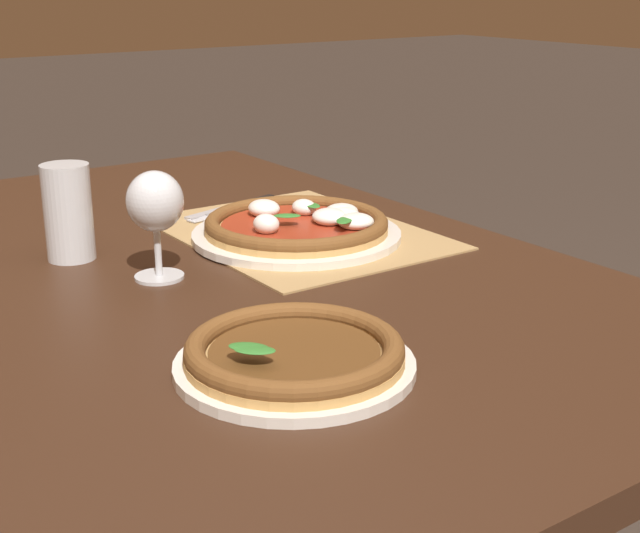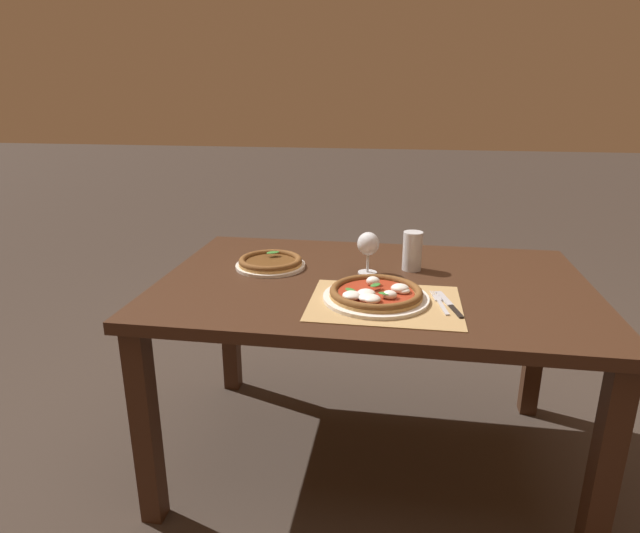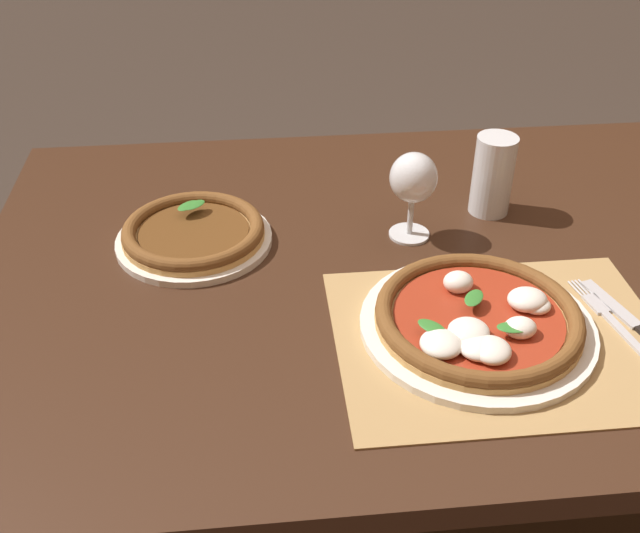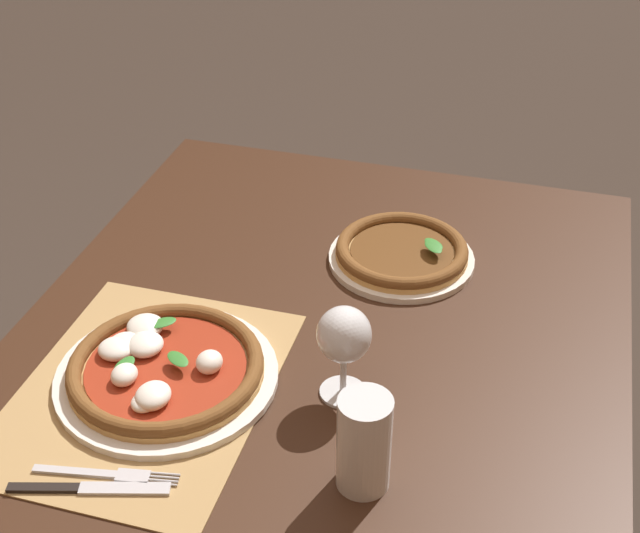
{
  "view_description": "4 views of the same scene",
  "coord_description": "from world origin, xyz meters",
  "px_view_note": "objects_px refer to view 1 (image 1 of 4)",
  "views": [
    {
      "loc": [
        -1.13,
        0.57,
        1.15
      ],
      "look_at": [
        -0.21,
        -0.07,
        0.78
      ],
      "focal_mm": 50.0,
      "sensor_mm": 36.0,
      "label": 1
    },
    {
      "loc": [
        0.09,
        -1.79,
        1.37
      ],
      "look_at": [
        -0.17,
        -0.11,
        0.82
      ],
      "focal_mm": 30.0,
      "sensor_mm": 36.0,
      "label": 2
    },
    {
      "loc": [
        -0.29,
        -1.0,
        1.43
      ],
      "look_at": [
        -0.19,
        -0.07,
        0.78
      ],
      "focal_mm": 42.0,
      "sensor_mm": 36.0,
      "label": 3
    },
    {
      "loc": [
        0.93,
        0.31,
        1.65
      ],
      "look_at": [
        -0.24,
        -0.02,
        0.81
      ],
      "focal_mm": 50.0,
      "sensor_mm": 36.0,
      "label": 4
    }
  ],
  "objects_px": {
    "pizza_near": "(298,226)",
    "pint_glass": "(68,214)",
    "fork": "(234,211)",
    "knife": "(232,207)",
    "pizza_far": "(294,355)",
    "wine_glass": "(155,206)"
  },
  "relations": [
    {
      "from": "pint_glass",
      "to": "fork",
      "type": "distance_m",
      "value": 0.35
    },
    {
      "from": "pizza_far",
      "to": "fork",
      "type": "height_order",
      "value": "pizza_far"
    },
    {
      "from": "pizza_near",
      "to": "pizza_far",
      "type": "bearing_deg",
      "value": 145.89
    },
    {
      "from": "pizza_far",
      "to": "knife",
      "type": "relative_size",
      "value": 1.25
    },
    {
      "from": "pizza_near",
      "to": "fork",
      "type": "distance_m",
      "value": 0.2
    },
    {
      "from": "pizza_far",
      "to": "knife",
      "type": "height_order",
      "value": "pizza_far"
    },
    {
      "from": "pizza_far",
      "to": "fork",
      "type": "bearing_deg",
      "value": -24.16
    },
    {
      "from": "pizza_far",
      "to": "knife",
      "type": "bearing_deg",
      "value": -24.01
    },
    {
      "from": "pint_glass",
      "to": "knife",
      "type": "distance_m",
      "value": 0.37
    },
    {
      "from": "pizza_near",
      "to": "pint_glass",
      "type": "distance_m",
      "value": 0.36
    },
    {
      "from": "pizza_far",
      "to": "fork",
      "type": "xyz_separation_m",
      "value": [
        0.61,
        -0.28,
        -0.01
      ]
    },
    {
      "from": "wine_glass",
      "to": "fork",
      "type": "distance_m",
      "value": 0.37
    },
    {
      "from": "fork",
      "to": "pizza_far",
      "type": "bearing_deg",
      "value": 155.84
    },
    {
      "from": "knife",
      "to": "pint_glass",
      "type": "bearing_deg",
      "value": 108.62
    },
    {
      "from": "fork",
      "to": "knife",
      "type": "bearing_deg",
      "value": -20.81
    },
    {
      "from": "pint_glass",
      "to": "knife",
      "type": "height_order",
      "value": "pint_glass"
    },
    {
      "from": "pizza_near",
      "to": "knife",
      "type": "xyz_separation_m",
      "value": [
        0.23,
        -0.01,
        -0.02
      ]
    },
    {
      "from": "pizza_far",
      "to": "pint_glass",
      "type": "bearing_deg",
      "value": 6.02
    },
    {
      "from": "pizza_near",
      "to": "pint_glass",
      "type": "bearing_deg",
      "value": 71.31
    },
    {
      "from": "wine_glass",
      "to": "knife",
      "type": "distance_m",
      "value": 0.4
    },
    {
      "from": "pizza_near",
      "to": "wine_glass",
      "type": "bearing_deg",
      "value": 99.74
    },
    {
      "from": "wine_glass",
      "to": "knife",
      "type": "height_order",
      "value": "wine_glass"
    }
  ]
}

